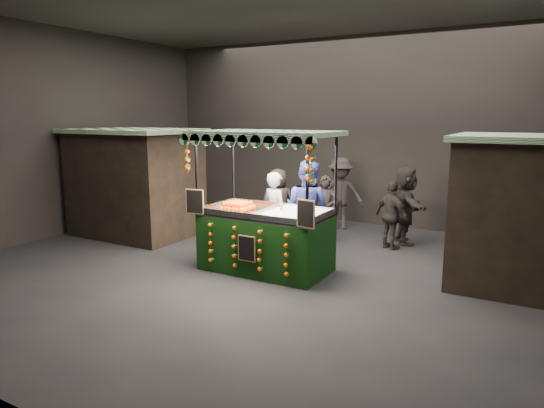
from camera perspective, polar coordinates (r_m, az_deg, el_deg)
The scene contains 13 objects.
ground at distance 9.23m, azimuth -0.13°, elevation -8.05°, with size 12.00×12.00×0.00m, color black.
market_hall at distance 8.77m, azimuth -0.14°, elevation 13.41°, with size 12.10×10.10×5.05m.
neighbour_stall_left at distance 12.38m, azimuth -15.72°, elevation 2.52°, with size 3.00×2.20×2.60m.
juice_stall at distance 9.13m, azimuth -0.78°, elevation -2.92°, with size 2.73×1.60×2.64m.
vendor_grey at distance 10.18m, azimuth 0.38°, elevation -1.15°, with size 0.76×0.64×1.77m.
vendor_blue at distance 9.98m, azimuth 4.12°, elevation -0.64°, with size 1.05×0.85×2.03m.
shopper_0 at distance 11.19m, azimuth 6.27°, elevation -0.67°, with size 0.63×0.47×1.57m.
shopper_1 at distance 9.79m, azimuth 25.24°, elevation -2.57°, with size 1.01×0.88×1.78m.
shopper_2 at distance 10.95m, azimuth 13.88°, elevation -1.31°, with size 0.95×0.75×1.51m.
shopper_3 at distance 12.65m, azimuth 8.03°, elevation 1.22°, with size 1.37×1.11×1.85m.
shopper_4 at distance 11.53m, azimuth 0.68°, elevation 0.02°, with size 0.97×0.95×1.69m.
shopper_5 at distance 11.51m, azimuth 15.41°, elevation -0.14°, with size 1.26×1.70×1.78m.
shopper_6 at distance 13.28m, azimuth 4.01°, elevation 1.17°, with size 0.51×0.66×1.60m.
Camera 1 is at (4.35, -7.60, 2.92)m, focal length 32.02 mm.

